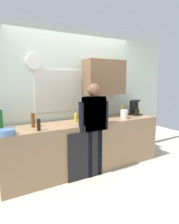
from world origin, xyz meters
name	(u,v)px	position (x,y,z in m)	size (l,w,h in m)	color
ground_plane	(94,175)	(0.00, 0.00, 0.00)	(8.00, 8.00, 0.00)	beige
kitchen_counter	(85,146)	(0.00, 0.30, 0.45)	(3.01, 0.64, 0.90)	#937251
dishwasher_panel	(83,156)	(-0.22, -0.03, 0.41)	(0.56, 0.02, 0.81)	black
back_wall_assembly	(78,95)	(0.07, 0.70, 1.36)	(4.61, 0.42, 2.60)	silver
coffee_maker	(135,108)	(1.27, 0.37, 1.05)	(0.20, 0.20, 0.33)	black
bottle_green_wine	(0,119)	(-1.39, 0.52, 1.05)	(0.07, 0.07, 0.30)	#195923
bottle_amber_beer	(33,120)	(-0.92, 0.36, 1.02)	(0.06, 0.06, 0.23)	brown
bottle_clear_soda	(94,112)	(0.26, 0.42, 1.04)	(0.09, 0.09, 0.28)	#2D8C33
bottle_olive_oil	(122,111)	(0.88, 0.33, 1.03)	(0.06, 0.06, 0.25)	olive
bottle_red_vinegar	(100,116)	(0.23, 0.17, 1.01)	(0.06, 0.06, 0.22)	maroon
bottle_dark_sauce	(39,125)	(-0.91, 0.10, 0.99)	(0.06, 0.06, 0.18)	black
cup_yellow_cup	(88,122)	(-0.06, 0.09, 0.95)	(0.07, 0.07, 0.09)	yellow
cup_terracotta_mug	(86,118)	(0.05, 0.35, 0.95)	(0.08, 0.08, 0.09)	#B26647
mixing_bowl	(7,132)	(-1.36, 0.08, 0.94)	(0.22, 0.22, 0.08)	#4C72A5
dish_soap	(76,118)	(-0.15, 0.37, 0.98)	(0.06, 0.06, 0.18)	yellow
storage_canister	(124,114)	(0.81, 0.18, 0.99)	(0.14, 0.14, 0.17)	silver
person_at_sink	(94,122)	(0.00, 0.00, 0.95)	(0.57, 0.22, 1.60)	black
person_guest	(94,122)	(0.00, 0.00, 0.95)	(0.57, 0.22, 1.60)	black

